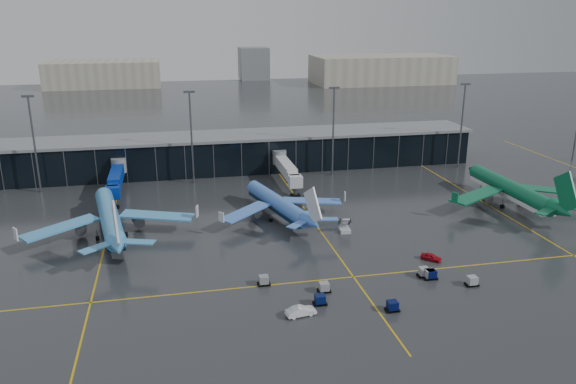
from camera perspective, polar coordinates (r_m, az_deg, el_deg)
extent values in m
plane|color=#282B2D|center=(113.06, -0.59, -5.78)|extent=(600.00, 600.00, 0.00)
cube|color=black|center=(169.72, -4.75, 4.00)|extent=(140.00, 16.00, 10.00)
cube|color=slate|center=(168.54, -4.80, 5.75)|extent=(142.00, 17.00, 0.80)
cylinder|color=#595B60|center=(160.86, -16.82, 2.60)|extent=(4.00, 4.00, 4.00)
cube|color=navy|center=(148.10, -17.16, 0.97)|extent=(3.00, 24.00, 3.00)
cylinder|color=#595B60|center=(141.87, -17.28, -1.08)|extent=(1.00, 1.00, 2.60)
cylinder|color=#595B60|center=(163.05, -0.87, 3.56)|extent=(4.00, 4.00, 4.00)
cube|color=silver|center=(150.48, 0.12, 2.04)|extent=(3.00, 24.00, 3.00)
cylinder|color=#595B60|center=(144.35, 0.75, 0.06)|extent=(1.00, 1.00, 2.60)
cylinder|color=#595B60|center=(158.93, -24.35, 4.31)|extent=(0.50, 0.50, 25.00)
cube|color=#595B60|center=(156.81, -24.94, 8.81)|extent=(3.00, 0.40, 0.60)
cylinder|color=#595B60|center=(155.21, -9.76, 5.35)|extent=(0.50, 0.50, 25.00)
cube|color=#595B60|center=(153.04, -10.01, 9.99)|extent=(3.00, 0.40, 0.60)
cylinder|color=#595B60|center=(161.62, 4.61, 6.04)|extent=(0.50, 0.50, 25.00)
cube|color=#595B60|center=(159.54, 4.73, 10.51)|extent=(3.00, 0.40, 0.60)
cylinder|color=#595B60|center=(177.06, 17.20, 6.33)|extent=(0.50, 0.50, 25.00)
cube|color=#595B60|center=(175.17, 17.58, 10.40)|extent=(3.00, 0.40, 0.60)
cube|color=#B2AD99|center=(389.61, 9.41, 12.19)|extent=(90.00, 42.00, 18.00)
cube|color=#B2AD99|center=(385.49, -18.19, 11.35)|extent=(70.00, 38.00, 16.00)
cube|color=#B2AD99|center=(407.59, -3.51, 12.90)|extent=(20.00, 20.00, 22.00)
cube|color=gold|center=(130.56, -17.66, -3.35)|extent=(0.30, 120.00, 0.02)
cube|color=gold|center=(133.25, 1.93, -2.06)|extent=(0.30, 120.00, 0.02)
cube|color=gold|center=(150.05, 18.86, -0.74)|extent=(0.30, 120.00, 0.02)
cube|color=gold|center=(102.30, 6.66, -8.56)|extent=(220.00, 0.30, 0.02)
cube|color=black|center=(104.03, 14.16, -8.44)|extent=(2.20, 1.50, 0.36)
cube|color=gray|center=(103.70, 14.19, -8.06)|extent=(1.60, 1.50, 1.50)
cube|color=black|center=(104.02, 14.31, -8.46)|extent=(2.20, 1.50, 0.36)
cube|color=#050C3F|center=(103.69, 14.34, -8.07)|extent=(1.60, 1.50, 1.50)
cube|color=black|center=(104.65, 13.60, -8.23)|extent=(2.20, 1.50, 0.36)
cube|color=gray|center=(104.32, 13.63, -7.85)|extent=(1.60, 1.50, 1.50)
cube|color=black|center=(103.64, 18.16, -8.92)|extent=(2.20, 1.50, 0.36)
cube|color=#929599|center=(103.30, 18.20, -8.54)|extent=(1.60, 1.50, 1.50)
cube|color=black|center=(92.85, 3.26, -11.24)|extent=(2.20, 1.50, 0.36)
cube|color=#051041|center=(92.48, 3.27, -10.82)|extent=(1.60, 1.50, 1.50)
cube|color=black|center=(96.73, 3.67, -9.99)|extent=(2.20, 1.50, 0.36)
cube|color=gray|center=(96.38, 3.68, -9.58)|extent=(1.60, 1.50, 1.50)
cube|color=black|center=(98.90, -2.47, -9.31)|extent=(2.20, 1.50, 0.36)
cube|color=gray|center=(98.56, -2.48, -8.91)|extent=(1.60, 1.50, 1.50)
cube|color=black|center=(92.41, 10.54, -11.69)|extent=(2.20, 1.50, 0.36)
cube|color=#040C3D|center=(92.04, 10.56, -11.27)|extent=(1.60, 1.50, 1.50)
cube|color=silver|center=(122.08, 5.77, -3.85)|extent=(2.48, 3.39, 0.80)
cube|color=silver|center=(121.40, 5.79, -3.01)|extent=(1.85, 2.97, 2.29)
imported|color=#B10D1C|center=(111.25, 14.34, -6.40)|extent=(3.91, 3.91, 1.34)
imported|color=silver|center=(89.39, 1.32, -12.00)|extent=(5.02, 2.43, 1.59)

